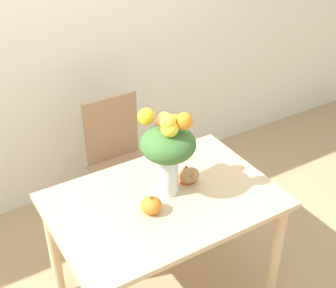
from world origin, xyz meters
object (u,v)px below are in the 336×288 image
pumpkin (151,205)px  flower_vase (168,146)px  turkey_figurine (188,173)px  dining_chair_near_window (121,163)px

pumpkin → flower_vase: bearing=32.7°
turkey_figurine → dining_chair_near_window: bearing=95.1°
pumpkin → turkey_figurine: pumpkin is taller
turkey_figurine → pumpkin: bearing=-157.2°
flower_vase → dining_chair_near_window: (0.08, 0.76, -0.58)m
turkey_figurine → dining_chair_near_window: (-0.06, 0.73, -0.34)m
turkey_figurine → dining_chair_near_window: size_ratio=0.17×
flower_vase → turkey_figurine: bearing=10.0°
pumpkin → dining_chair_near_window: 0.95m
turkey_figurine → flower_vase: bearing=-170.0°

